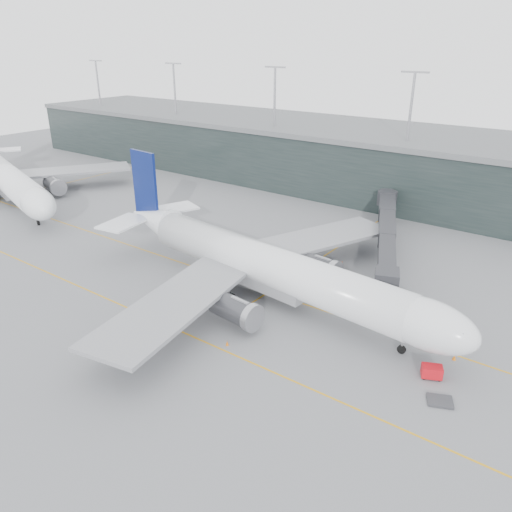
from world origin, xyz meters
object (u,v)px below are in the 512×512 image
Objects in this scene: jet_bridge at (401,227)px; gse_cart at (432,371)px; main_aircraft at (267,266)px; second_aircraft at (8,179)px.

gse_cart is (16.97, -32.73, -4.02)m from jet_bridge.
main_aircraft is 29.35m from jet_bridge.
jet_bridge is at bearing 31.91° from second_aircraft.
main_aircraft is at bearing -131.29° from jet_bridge.
jet_bridge is at bearing 77.40° from main_aircraft.
main_aircraft reaches higher than gse_cart.
main_aircraft is 77.93m from second_aircraft.
second_aircraft reaches higher than gse_cart.
second_aircraft is at bearing 150.26° from gse_cart.
second_aircraft is 24.22× the size of gse_cart.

